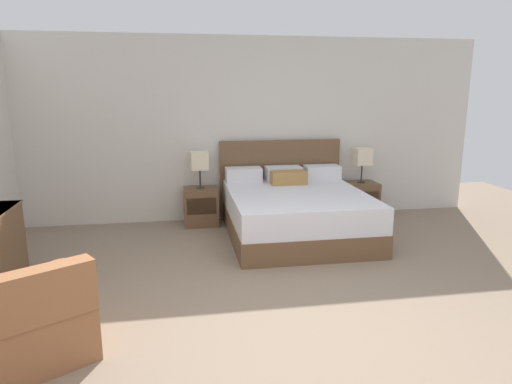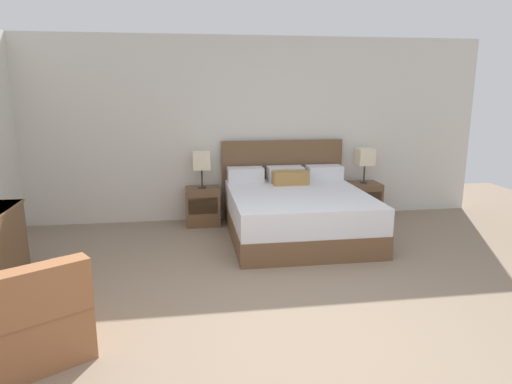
{
  "view_description": "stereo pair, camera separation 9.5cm",
  "coord_description": "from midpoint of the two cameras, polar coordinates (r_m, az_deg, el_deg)",
  "views": [
    {
      "loc": [
        -0.84,
        -2.95,
        1.88
      ],
      "look_at": [
        0.0,
        1.96,
        0.75
      ],
      "focal_mm": 32.0,
      "sensor_mm": 36.0,
      "label": 1
    },
    {
      "loc": [
        -0.75,
        -2.97,
        1.88
      ],
      "look_at": [
        0.0,
        1.96,
        0.75
      ],
      "focal_mm": 32.0,
      "sensor_mm": 36.0,
      "label": 2
    }
  ],
  "objects": [
    {
      "name": "nightstand_left",
      "position": [
        6.46,
        -7.32,
        -1.8
      ],
      "size": [
        0.47,
        0.4,
        0.52
      ],
      "color": "brown",
      "rests_on": "ground"
    },
    {
      "name": "nightstand_right",
      "position": [
        6.97,
        12.52,
        -0.94
      ],
      "size": [
        0.47,
        0.4,
        0.52
      ],
      "color": "brown",
      "rests_on": "ground"
    },
    {
      "name": "ground_plane",
      "position": [
        3.6,
        4.76,
        -18.81
      ],
      "size": [
        10.67,
        10.67,
        0.0
      ],
      "primitive_type": "plane",
      "color": "#84705B"
    },
    {
      "name": "armchair_by_window",
      "position": [
        3.67,
        -26.53,
        -14.46
      ],
      "size": [
        0.94,
        0.94,
        0.76
      ],
      "color": "#935B38",
      "rests_on": "ground"
    },
    {
      "name": "wall_back",
      "position": [
        6.62,
        -2.85,
        7.76
      ],
      "size": [
        7.2,
        0.06,
        2.6
      ],
      "primitive_type": "cube",
      "color": "beige",
      "rests_on": "ground"
    },
    {
      "name": "table_lamp_left",
      "position": [
        6.33,
        -7.49,
        3.83
      ],
      "size": [
        0.23,
        0.23,
        0.51
      ],
      "color": "#332D28",
      "rests_on": "nightstand_left"
    },
    {
      "name": "bed",
      "position": [
        5.93,
        4.48,
        -2.4
      ],
      "size": [
        1.78,
        1.97,
        1.15
      ],
      "color": "brown",
      "rests_on": "ground"
    },
    {
      "name": "table_lamp_right",
      "position": [
        6.85,
        12.78,
        4.29
      ],
      "size": [
        0.23,
        0.23,
        0.51
      ],
      "color": "#332D28",
      "rests_on": "nightstand_right"
    }
  ]
}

